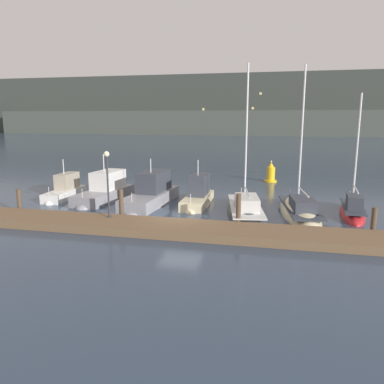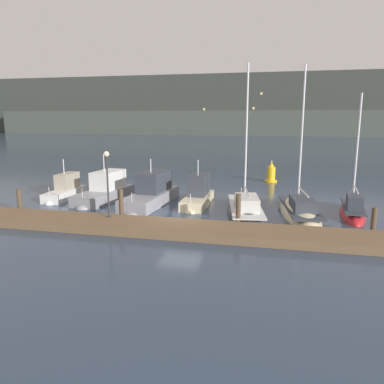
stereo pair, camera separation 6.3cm
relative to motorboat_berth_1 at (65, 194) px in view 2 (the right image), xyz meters
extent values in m
plane|color=#2D3D51|center=(10.47, -4.50, -0.32)|extent=(400.00, 400.00, 0.00)
cube|color=brown|center=(10.47, -6.71, -0.09)|extent=(28.68, 2.80, 0.45)
cylinder|color=#4C3D2D|center=(-0.19, -5.06, 0.50)|extent=(0.28, 0.28, 1.64)
cylinder|color=#4C3D2D|center=(6.92, -5.06, 0.65)|extent=(0.28, 0.28, 1.94)
cylinder|color=#4C3D2D|center=(14.02, -5.06, 0.67)|extent=(0.28, 0.28, 1.98)
cylinder|color=#4C3D2D|center=(21.12, -5.06, 0.47)|extent=(0.28, 0.28, 1.57)
ellipsoid|color=white|center=(0.00, -0.09, -0.32)|extent=(1.66, 5.06, 1.18)
cube|color=white|center=(0.00, -0.09, 0.02)|extent=(1.53, 4.56, 0.68)
cube|color=#A39984|center=(-0.01, 0.41, 0.97)|extent=(1.09, 2.24, 1.21)
cube|color=black|center=(-0.05, 1.41, 1.15)|extent=(0.91, 0.27, 0.54)
cylinder|color=silver|center=(0.00, 0.01, 2.15)|extent=(0.07, 0.07, 1.14)
cylinder|color=silver|center=(0.07, -2.20, 0.66)|extent=(0.04, 0.04, 0.60)
ellipsoid|color=gray|center=(3.32, -0.04, -0.32)|extent=(2.88, 6.85, 1.26)
cube|color=gray|center=(3.32, -0.04, 0.08)|extent=(2.64, 6.17, 0.80)
cube|color=silver|center=(3.38, 0.63, 1.16)|extent=(1.81, 3.06, 1.36)
cube|color=black|center=(3.51, 1.95, 1.37)|extent=(1.39, 0.39, 0.61)
cylinder|color=silver|center=(3.34, 0.10, 2.51)|extent=(0.07, 0.07, 1.34)
cylinder|color=silver|center=(3.07, -2.83, 0.78)|extent=(0.04, 0.04, 0.60)
ellipsoid|color=gray|center=(7.19, -0.49, -0.32)|extent=(2.77, 7.57, 0.93)
cube|color=gray|center=(7.19, -0.49, 0.10)|extent=(2.54, 6.81, 0.84)
cube|color=#333842|center=(7.24, 0.25, 1.26)|extent=(1.78, 3.36, 1.46)
cube|color=black|center=(7.33, 1.74, 1.47)|extent=(1.41, 0.36, 0.65)
cylinder|color=silver|center=(7.20, -0.34, 2.48)|extent=(0.07, 0.07, 0.99)
cylinder|color=silver|center=(7.00, -3.61, 0.83)|extent=(0.04, 0.04, 0.60)
ellipsoid|color=beige|center=(10.58, -0.02, -0.32)|extent=(1.74, 5.48, 1.07)
cube|color=beige|center=(10.58, -0.02, 0.02)|extent=(1.60, 4.93, 0.67)
cube|color=#333842|center=(10.58, 0.53, 1.09)|extent=(1.18, 2.41, 1.47)
cube|color=black|center=(10.57, 1.62, 1.31)|extent=(1.03, 0.29, 0.65)
cylinder|color=silver|center=(10.58, 0.09, 2.37)|extent=(0.07, 0.07, 1.10)
cylinder|color=silver|center=(10.59, -2.31, 0.65)|extent=(0.04, 0.04, 0.60)
ellipsoid|color=#2D3338|center=(14.14, -1.80, -0.32)|extent=(3.62, 8.37, 1.51)
cube|color=silver|center=(14.14, -1.80, 0.23)|extent=(3.04, 7.03, 0.08)
cube|color=silver|center=(14.30, -2.75, 0.66)|extent=(1.80, 2.79, 0.79)
cylinder|color=silver|center=(14.03, -1.16, 4.72)|extent=(0.12, 0.12, 8.99)
cylinder|color=silver|center=(14.31, -2.83, 1.36)|extent=(0.65, 3.37, 0.09)
cylinder|color=silver|center=(13.52, 1.88, 0.48)|extent=(0.04, 0.04, 0.50)
ellipsoid|color=beige|center=(17.58, -1.18, -0.32)|extent=(3.23, 8.35, 1.61)
cube|color=#333842|center=(17.58, -1.18, 0.19)|extent=(2.71, 7.02, 0.08)
cube|color=#333842|center=(17.71, -2.15, 0.60)|extent=(1.65, 2.75, 0.74)
cylinder|color=silver|center=(17.50, -0.54, 4.65)|extent=(0.12, 0.12, 8.92)
cylinder|color=silver|center=(17.70, -2.08, 1.37)|extent=(0.48, 3.11, 0.09)
cylinder|color=silver|center=(17.11, 2.53, 0.44)|extent=(0.04, 0.04, 0.50)
ellipsoid|color=red|center=(20.92, -0.55, -0.32)|extent=(1.99, 5.85, 1.37)
cube|color=#333842|center=(20.92, -0.55, 0.25)|extent=(1.68, 4.91, 0.08)
cube|color=#333842|center=(20.85, -1.23, 0.70)|extent=(1.05, 1.91, 0.82)
cylinder|color=silver|center=(20.96, -0.09, 3.81)|extent=(0.12, 0.12, 7.11)
cylinder|color=silver|center=(20.83, -1.47, 1.55)|extent=(0.35, 2.77, 0.09)
cylinder|color=silver|center=(21.16, 2.08, 0.50)|extent=(0.04, 0.04, 0.50)
cylinder|color=gold|center=(15.50, 11.21, -0.24)|extent=(1.18, 1.18, 0.16)
cylinder|color=gold|center=(15.50, 11.21, 0.49)|extent=(0.79, 0.79, 1.29)
cone|color=gold|center=(15.50, 11.21, 1.38)|extent=(0.55, 0.55, 0.50)
sphere|color=#F9EAB7|center=(15.50, 11.21, 1.68)|extent=(0.16, 0.16, 0.16)
cylinder|color=#2D2D33|center=(6.57, -6.06, 0.16)|extent=(0.24, 0.24, 0.06)
cylinder|color=#2D2D33|center=(6.57, -6.06, 1.95)|extent=(0.10, 0.10, 3.50)
sphere|color=#F9EAB7|center=(6.57, -6.06, 3.84)|extent=(0.32, 0.32, 0.32)
cube|color=#333833|center=(10.47, 118.10, 10.42)|extent=(240.00, 16.00, 21.48)
cube|color=#3F463F|center=(-17.35, 108.10, 3.94)|extent=(144.00, 10.00, 8.51)
cube|color=#F4DB8C|center=(-18.90, 110.05, 3.64)|extent=(0.80, 0.10, 0.80)
cube|color=#F4DB8C|center=(6.96, 110.05, 9.04)|extent=(0.80, 0.10, 0.80)
cube|color=#F4DB8C|center=(9.50, 110.05, 14.00)|extent=(0.80, 0.10, 0.80)
cube|color=#F4DB8C|center=(-10.70, 110.05, 8.78)|extent=(0.80, 0.10, 0.80)
camera|label=1|loc=(16.01, -25.66, 5.87)|focal=35.00mm
camera|label=2|loc=(16.07, -25.65, 5.87)|focal=35.00mm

